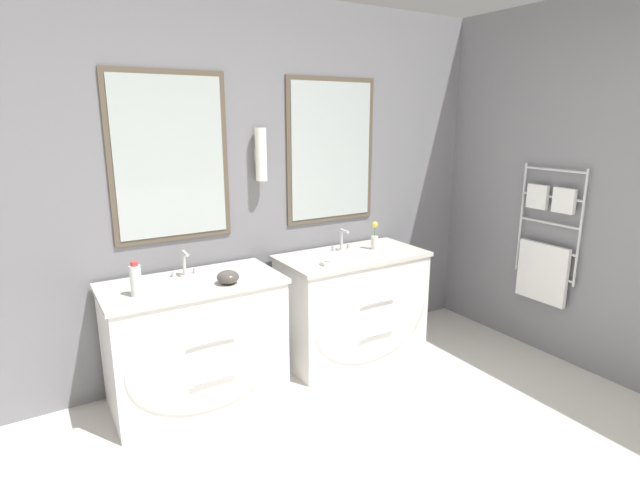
# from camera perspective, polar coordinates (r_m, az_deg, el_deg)

# --- Properties ---
(wall_back) EXTENTS (5.70, 0.16, 2.60)m
(wall_back) POSITION_cam_1_polar(r_m,az_deg,el_deg) (3.55, -9.07, 5.86)
(wall_back) COLOR slate
(wall_back) RESTS_ON ground_plane
(wall_right) EXTENTS (0.13, 4.38, 2.60)m
(wall_right) POSITION_cam_1_polar(r_m,az_deg,el_deg) (3.98, 28.18, 5.00)
(wall_right) COLOR slate
(wall_right) RESTS_ON ground_plane
(vanity_left) EXTENTS (1.10, 0.63, 0.81)m
(vanity_left) POSITION_cam_1_polar(r_m,az_deg,el_deg) (3.31, -13.81, -11.33)
(vanity_left) COLOR white
(vanity_left) RESTS_ON ground_plane
(vanity_right) EXTENTS (1.10, 0.63, 0.81)m
(vanity_right) POSITION_cam_1_polar(r_m,az_deg,el_deg) (3.81, 3.94, -7.53)
(vanity_right) COLOR white
(vanity_right) RESTS_ON ground_plane
(faucet_left) EXTENTS (0.17, 0.11, 0.16)m
(faucet_left) POSITION_cam_1_polar(r_m,az_deg,el_deg) (3.30, -15.22, -2.65)
(faucet_left) COLOR silver
(faucet_left) RESTS_ON vanity_left
(faucet_right) EXTENTS (0.17, 0.11, 0.16)m
(faucet_right) POSITION_cam_1_polar(r_m,az_deg,el_deg) (3.80, 2.54, -0.01)
(faucet_right) COLOR silver
(faucet_right) RESTS_ON vanity_right
(toiletry_bottle) EXTENTS (0.06, 0.06, 0.20)m
(toiletry_bottle) POSITION_cam_1_polar(r_m,az_deg,el_deg) (3.01, -20.31, -4.30)
(toiletry_bottle) COLOR silver
(toiletry_bottle) RESTS_ON vanity_left
(amenity_bowl) EXTENTS (0.14, 0.14, 0.08)m
(amenity_bowl) POSITION_cam_1_polar(r_m,az_deg,el_deg) (3.10, -10.48, -4.19)
(amenity_bowl) COLOR #4C4742
(amenity_bowl) RESTS_ON vanity_left
(flower_vase) EXTENTS (0.05, 0.05, 0.22)m
(flower_vase) POSITION_cam_1_polar(r_m,az_deg,el_deg) (3.84, 6.26, 0.27)
(flower_vase) COLOR silver
(flower_vase) RESTS_ON vanity_right
(soap_dish) EXTENTS (0.10, 0.07, 0.04)m
(soap_dish) POSITION_cam_1_polar(r_m,az_deg,el_deg) (3.43, 0.92, -2.57)
(soap_dish) COLOR white
(soap_dish) RESTS_ON vanity_right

